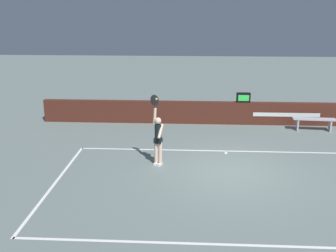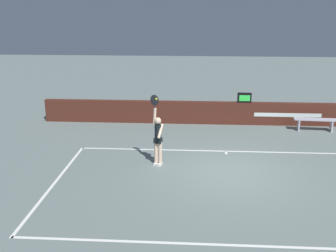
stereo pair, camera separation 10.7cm
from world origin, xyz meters
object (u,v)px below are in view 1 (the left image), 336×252
at_px(tennis_ball, 156,99).
at_px(courtside_bench_near, 314,121).
at_px(tennis_player, 158,137).
at_px(speed_display, 243,98).

bearing_deg(tennis_ball, courtside_bench_near, 34.66).
bearing_deg(tennis_ball, tennis_player, 85.44).
bearing_deg(tennis_player, tennis_ball, -94.56).
relative_size(speed_display, courtside_bench_near, 0.34).
relative_size(speed_display, tennis_ball, 8.32).
distance_m(tennis_player, tennis_ball, 1.29).
xyz_separation_m(tennis_player, tennis_ball, (-0.02, -0.20, 1.27)).
xyz_separation_m(tennis_player, courtside_bench_near, (6.08, 4.01, -0.54)).
relative_size(tennis_player, courtside_bench_near, 1.33).
xyz_separation_m(speed_display, courtside_bench_near, (2.80, -0.81, -0.78)).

